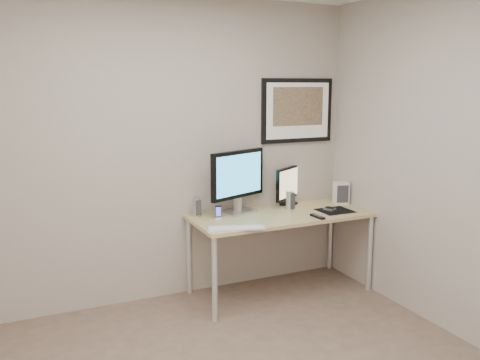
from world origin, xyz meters
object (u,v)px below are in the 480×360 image
at_px(speaker_right, 290,201).
at_px(phone_dock, 218,212).
at_px(monitor_tv, 289,184).
at_px(speaker_left, 197,207).
at_px(framed_art, 297,110).
at_px(keyboard, 236,228).
at_px(monitor_large, 238,179).
at_px(fan_unit, 341,193).
at_px(desk, 280,221).

relative_size(speaker_right, phone_dock, 1.52).
relative_size(monitor_tv, phone_dock, 3.48).
height_order(speaker_left, speaker_right, speaker_right).
distance_m(framed_art, keyboard, 1.41).
distance_m(framed_art, monitor_large, 0.91).
relative_size(phone_dock, fan_unit, 0.55).
distance_m(monitor_large, fan_unit, 1.08).
bearing_deg(fan_unit, phone_dock, -160.48).
xyz_separation_m(desk, keyboard, (-0.56, -0.28, 0.07)).
bearing_deg(keyboard, monitor_large, 82.70).
bearing_deg(monitor_large, speaker_left, 149.68).
relative_size(framed_art, speaker_right, 4.23).
height_order(desk, speaker_left, speaker_left).
distance_m(desk, speaker_right, 0.23).
distance_m(framed_art, monitor_tv, 0.70).
bearing_deg(keyboard, speaker_left, 124.37).
distance_m(speaker_right, keyboard, 0.80).
distance_m(monitor_tv, speaker_left, 0.96).
bearing_deg(phone_dock, speaker_right, 20.91).
bearing_deg(speaker_right, monitor_tv, 43.99).
distance_m(framed_art, phone_dock, 1.27).
xyz_separation_m(framed_art, keyboard, (-0.91, -0.61, -0.88)).
relative_size(monitor_large, monitor_tv, 1.45).
height_order(speaker_left, phone_dock, speaker_left).
height_order(desk, speaker_right, speaker_right).
relative_size(monitor_tv, speaker_right, 2.30).
relative_size(framed_art, monitor_tv, 1.84).
relative_size(monitor_tv, keyboard, 0.88).
bearing_deg(monitor_tv, speaker_right, -150.67).
height_order(framed_art, keyboard, framed_art).
relative_size(monitor_large, speaker_left, 3.65).
distance_m(monitor_large, speaker_left, 0.44).
relative_size(monitor_tv, fan_unit, 1.92).
xyz_separation_m(monitor_tv, speaker_left, (-0.95, -0.05, -0.12)).
relative_size(framed_art, keyboard, 1.62).
bearing_deg(framed_art, speaker_right, -130.37).
bearing_deg(fan_unit, framed_art, 166.33).
xyz_separation_m(monitor_large, speaker_left, (-0.37, 0.06, -0.23)).
xyz_separation_m(monitor_large, keyboard, (-0.22, -0.46, -0.30)).
height_order(framed_art, monitor_tv, framed_art).
bearing_deg(fan_unit, speaker_left, -167.40).
xyz_separation_m(framed_art, phone_dock, (-0.92, -0.26, -0.83)).
relative_size(speaker_left, phone_dock, 1.38).
distance_m(monitor_tv, fan_unit, 0.52).
height_order(desk, phone_dock, phone_dock).
distance_m(desk, monitor_tv, 0.46).
height_order(monitor_large, phone_dock, monitor_large).
xyz_separation_m(monitor_large, speaker_right, (0.48, -0.09, -0.22)).
height_order(monitor_tv, speaker_left, monitor_tv).
bearing_deg(keyboard, framed_art, 52.46).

